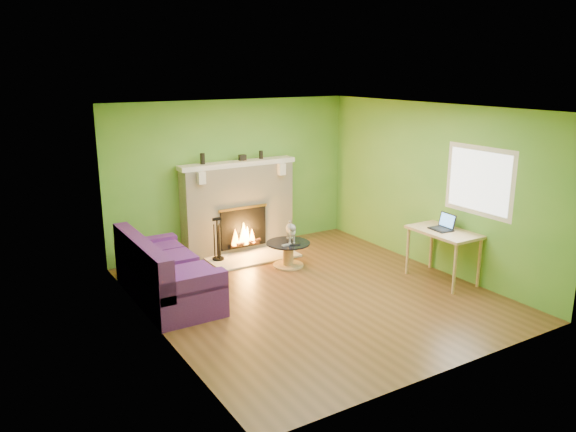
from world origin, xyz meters
The scene contains 22 objects.
floor centered at (0.00, 0.00, 0.00)m, with size 5.00×5.00×0.00m, color #583519.
ceiling centered at (0.00, 0.00, 2.60)m, with size 5.00×5.00×0.00m, color white.
wall_back centered at (0.00, 2.50, 1.30)m, with size 5.00×5.00×0.00m, color #4E902F.
wall_front centered at (0.00, -2.50, 1.30)m, with size 5.00×5.00×0.00m, color #4E902F.
wall_left centered at (-2.25, 0.00, 1.30)m, with size 5.00×5.00×0.00m, color #4E902F.
wall_right centered at (2.25, 0.00, 1.30)m, with size 5.00×5.00×0.00m, color #4E902F.
window_frame centered at (2.24, -0.90, 1.55)m, with size 1.20×1.20×0.00m, color silver.
window_pane centered at (2.23, -0.90, 1.55)m, with size 1.06×1.06×0.00m, color white.
fireplace centered at (0.00, 2.32, 0.77)m, with size 2.10×0.46×1.58m.
hearth centered at (0.00, 1.80, 0.01)m, with size 1.50×0.75×0.03m, color beige.
mantel centered at (0.00, 2.30, 1.54)m, with size 2.10×0.28×0.08m, color silver.
sofa centered at (-1.86, 0.92, 0.35)m, with size 0.91×2.01×0.90m.
coffee_table centered at (0.30, 1.15, 0.23)m, with size 0.71×0.71×0.40m.
desk centered at (1.95, -0.58, 0.69)m, with size 0.61×1.05×0.78m.
cat centered at (0.38, 1.20, 0.57)m, with size 0.19×0.53×0.33m, color slate, non-canonical shape.
remote_silver centered at (0.20, 1.03, 0.41)m, with size 0.17×0.04×0.02m, color gray.
remote_black centered at (0.32, 0.97, 0.41)m, with size 0.16×0.04×0.02m, color black.
laptop centered at (1.93, -0.53, 0.90)m, with size 0.28×0.32×0.24m, color black, non-canonical shape.
fire_tools centered at (-0.57, 1.95, 0.39)m, with size 0.19×0.19×0.73m, color black, non-canonical shape.
mantel_vase_left centered at (-0.63, 2.33, 1.67)m, with size 0.08×0.08×0.18m, color black.
mantel_vase_right centered at (0.46, 2.33, 1.65)m, with size 0.07×0.07×0.14m, color black.
mantel_box centered at (0.10, 2.33, 1.63)m, with size 0.12×0.08×0.10m, color black.
Camera 1 is at (-4.18, -6.17, 3.12)m, focal length 35.00 mm.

